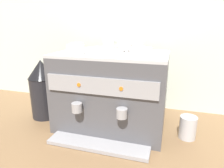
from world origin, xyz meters
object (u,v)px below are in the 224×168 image
Objects in this scene: ceramic_bowl_2 at (76,48)px; ceramic_bowl_0 at (141,52)px; ceramic_cup_1 at (137,47)px; ceramic_cup_2 at (109,44)px; ceramic_bowl_1 at (97,50)px; milk_pitcher at (188,127)px; espresso_machine at (112,91)px; ceramic_cup_0 at (76,48)px; coffee_grinder at (43,89)px; ceramic_cup_3 at (126,46)px.

ceramic_bowl_0 is at bearing -10.31° from ceramic_bowl_2.
ceramic_cup_2 reaches higher than ceramic_cup_1.
milk_pitcher is at bearing -0.38° from ceramic_bowl_1.
milk_pitcher is (0.32, -0.05, -0.43)m from ceramic_cup_1.
espresso_machine is 0.30m from ceramic_cup_1.
ceramic_cup_1 is at bearing -23.31° from ceramic_cup_2.
ceramic_cup_2 is at bearing 62.55° from ceramic_cup_0.
ceramic_bowl_2 is at bearing -176.83° from ceramic_cup_1.
ceramic_cup_0 is at bearing -62.16° from ceramic_bowl_2.
ceramic_cup_0 is 0.26× the size of coffee_grinder.
ceramic_cup_0 is 0.14m from ceramic_bowl_2.
espresso_machine is 0.49m from coffee_grinder.
ceramic_cup_3 is 0.60m from milk_pitcher.
ceramic_cup_0 is 0.26m from ceramic_cup_2.
ceramic_cup_3 is at bearing 128.36° from ceramic_bowl_0.
milk_pitcher is (0.46, -0.03, -0.17)m from espresso_machine.
milk_pitcher is at bearing -14.76° from ceramic_cup_2.
espresso_machine is at bearing -127.80° from ceramic_cup_3.
ceramic_cup_1 is at bearing 3.78° from coffee_grinder.
ceramic_cup_0 is 1.08× the size of ceramic_cup_2.
milk_pitcher is (0.51, -0.13, -0.44)m from ceramic_cup_2.
milk_pitcher is (0.63, 0.09, -0.43)m from ceramic_cup_0.
ceramic_bowl_1 is (-0.15, -0.10, -0.02)m from ceramic_cup_3.
ceramic_cup_0 is 0.98× the size of ceramic_cup_3.
ceramic_cup_2 is at bearing 74.77° from ceramic_bowl_1.
ceramic_cup_1 reaches higher than espresso_machine.
ceramic_cup_0 reaches higher than ceramic_bowl_1.
ceramic_cup_3 is at bearing 9.95° from coffee_grinder.
ceramic_cup_3 is 0.31m from ceramic_bowl_2.
coffee_grinder is at bearing -164.22° from ceramic_cup_2.
ceramic_cup_0 is at bearing -171.56° from milk_pitcher.
espresso_machine is 6.07× the size of ceramic_cup_0.
espresso_machine is 6.29× the size of ceramic_bowl_1.
ceramic_cup_2 reaches higher than ceramic_bowl_0.
coffee_grinder is (-0.67, 0.05, -0.28)m from ceramic_bowl_0.
espresso_machine is at bearing -1.34° from ceramic_bowl_2.
ceramic_cup_0 is 0.34m from ceramic_cup_1.
coffee_grinder is 0.95m from milk_pitcher.
espresso_machine is at bearing 35.36° from ceramic_cup_0.
ceramic_cup_2 is 0.86× the size of ceramic_bowl_0.
coffee_grinder is (-0.44, -0.12, -0.30)m from ceramic_cup_2.
ceramic_bowl_0 is at bearing -37.50° from ceramic_cup_2.
ceramic_bowl_0 is 0.42m from ceramic_bowl_2.
ceramic_cup_1 is 0.54m from milk_pitcher.
ceramic_cup_2 is at bearing 114.69° from espresso_machine.
ceramic_bowl_1 is 0.26× the size of coffee_grinder.
ceramic_bowl_0 reaches higher than ceramic_bowl_2.
coffee_grinder is (-0.25, -0.02, -0.28)m from ceramic_bowl_2.
ceramic_cup_0 is at bearing -18.06° from coffee_grinder.
ceramic_cup_0 is 0.45m from coffee_grinder.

